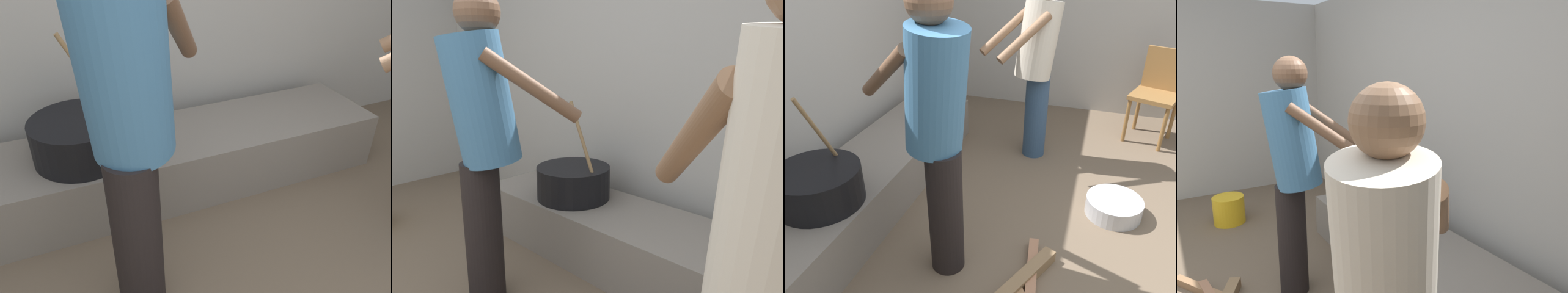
{
  "view_description": "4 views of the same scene",
  "coord_description": "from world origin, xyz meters",
  "views": [
    {
      "loc": [
        -0.41,
        -0.25,
        1.58
      ],
      "look_at": [
        0.12,
        1.01,
        0.72
      ],
      "focal_mm": 36.93,
      "sensor_mm": 36.0,
      "label": 1
    },
    {
      "loc": [
        1.49,
        -0.01,
        1.31
      ],
      "look_at": [
        0.52,
        1.01,
        0.98
      ],
      "focal_mm": 33.63,
      "sensor_mm": 36.0,
      "label": 2
    },
    {
      "loc": [
        -1.75,
        0.2,
        1.77
      ],
      "look_at": [
        0.28,
        0.86,
        0.6
      ],
      "focal_mm": 35.02,
      "sensor_mm": 36.0,
      "label": 3
    },
    {
      "loc": [
        2.15,
        0.2,
        1.61
      ],
      "look_at": [
        0.21,
        1.35,
        1.09
      ],
      "focal_mm": 33.91,
      "sensor_mm": 36.0,
      "label": 4
    }
  ],
  "objects": [
    {
      "name": "block_enclosure_rear",
      "position": [
        0.0,
        2.24,
        1.16
      ],
      "size": [
        5.58,
        0.2,
        2.33
      ],
      "primitive_type": "cube",
      "color": "#ADA8A0",
      "rests_on": "ground_plane"
    },
    {
      "name": "cooking_pot_main",
      "position": [
        -0.26,
        1.69,
        0.48
      ],
      "size": [
        0.51,
        0.51,
        0.68
      ],
      "color": "black",
      "rests_on": "hearth_ledge"
    },
    {
      "name": "bucket_yellow_plastic",
      "position": [
        -1.62,
        0.73,
        0.14
      ],
      "size": [
        0.31,
        0.31,
        0.28
      ],
      "primitive_type": "cylinder",
      "color": "gold",
      "rests_on": "ground_plane"
    },
    {
      "name": "hearth_ledge",
      "position": [
        0.31,
        1.72,
        0.18
      ],
      "size": [
        2.54,
        0.6,
        0.36
      ],
      "primitive_type": "cube",
      "color": "slate",
      "rests_on": "ground_plane"
    },
    {
      "name": "cook_in_blue_shirt",
      "position": [
        -0.15,
        0.95,
        0.95
      ],
      "size": [
        0.62,
        0.74,
        1.65
      ],
      "color": "black",
      "rests_on": "ground_plane"
    }
  ]
}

